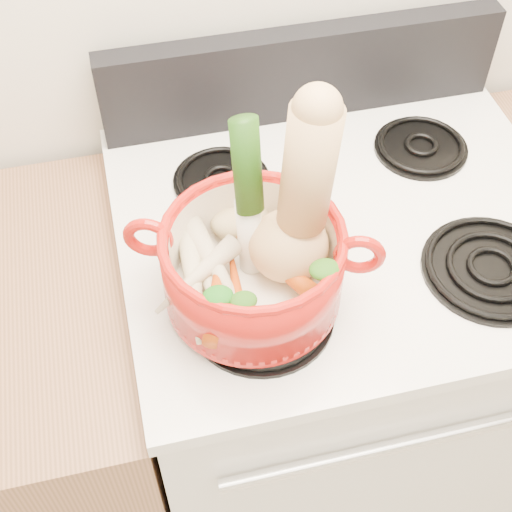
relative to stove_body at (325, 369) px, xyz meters
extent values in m
cube|color=silver|center=(0.00, 0.00, 0.00)|extent=(0.76, 0.65, 0.92)
cube|color=white|center=(0.00, 0.00, 0.47)|extent=(0.78, 0.67, 0.03)
cube|color=black|center=(0.00, 0.30, 0.58)|extent=(0.76, 0.05, 0.18)
cylinder|color=silver|center=(0.00, -0.34, 0.32)|extent=(0.60, 0.02, 0.02)
cylinder|color=black|center=(-0.19, -0.16, 0.50)|extent=(0.22, 0.22, 0.02)
cylinder|color=black|center=(0.19, -0.16, 0.50)|extent=(0.22, 0.22, 0.02)
cylinder|color=black|center=(-0.19, 0.14, 0.50)|extent=(0.17, 0.17, 0.02)
cylinder|color=black|center=(0.19, 0.14, 0.50)|extent=(0.17, 0.17, 0.02)
cylinder|color=#B3160F|center=(-0.20, -0.13, 0.57)|extent=(0.34, 0.34, 0.13)
torus|color=#B3160F|center=(-0.34, -0.08, 0.62)|extent=(0.08, 0.04, 0.07)
torus|color=#B3160F|center=(-0.05, -0.18, 0.62)|extent=(0.08, 0.04, 0.07)
cylinder|color=white|center=(-0.19, -0.09, 0.67)|extent=(0.05, 0.09, 0.27)
ellipsoid|color=#CFB27F|center=(-0.19, -0.03, 0.56)|extent=(0.10, 0.08, 0.05)
cone|color=#F0EAC4|center=(-0.26, -0.11, 0.56)|extent=(0.08, 0.23, 0.06)
cone|color=beige|center=(-0.28, -0.12, 0.56)|extent=(0.07, 0.21, 0.06)
cone|color=#ECE5C0|center=(-0.25, -0.10, 0.57)|extent=(0.10, 0.21, 0.06)
cone|color=beige|center=(-0.28, -0.12, 0.57)|extent=(0.16, 0.11, 0.05)
cone|color=#C23709|center=(-0.23, -0.16, 0.55)|extent=(0.04, 0.14, 0.04)
cone|color=#C43509|center=(-0.26, -0.16, 0.56)|extent=(0.07, 0.16, 0.05)
cone|color=#BD5109|center=(-0.16, -0.14, 0.57)|extent=(0.13, 0.17, 0.05)
camera|label=1|loc=(-0.34, -0.77, 1.38)|focal=50.00mm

